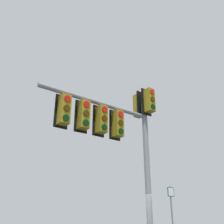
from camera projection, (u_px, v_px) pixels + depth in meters
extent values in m
cylinder|color=gray|center=(148.00, 183.00, 8.77)|extent=(0.20, 0.20, 5.75)
cylinder|color=gray|center=(98.00, 103.00, 8.52)|extent=(2.62, 3.37, 0.14)
cube|color=olive|center=(149.00, 101.00, 9.67)|extent=(0.42, 0.42, 0.90)
cube|color=black|center=(146.00, 102.00, 9.79)|extent=(0.30, 0.37, 1.04)
cylinder|color=red|center=(152.00, 92.00, 9.66)|extent=(0.15, 0.18, 0.20)
cylinder|color=#3C2703|center=(153.00, 99.00, 9.55)|extent=(0.15, 0.18, 0.20)
cylinder|color=black|center=(153.00, 107.00, 9.43)|extent=(0.15, 0.18, 0.20)
cube|color=olive|center=(138.00, 106.00, 10.11)|extent=(0.42, 0.42, 0.90)
cube|color=black|center=(141.00, 104.00, 9.98)|extent=(0.30, 0.37, 1.04)
cylinder|color=red|center=(135.00, 100.00, 10.35)|extent=(0.15, 0.18, 0.20)
cylinder|color=#3C2703|center=(136.00, 107.00, 10.23)|extent=(0.15, 0.18, 0.20)
cylinder|color=black|center=(136.00, 114.00, 10.12)|extent=(0.15, 0.18, 0.20)
cube|color=olive|center=(118.00, 124.00, 8.76)|extent=(0.42, 0.42, 0.90)
cube|color=black|center=(115.00, 125.00, 8.89)|extent=(0.30, 0.38, 1.04)
cylinder|color=red|center=(121.00, 114.00, 8.75)|extent=(0.14, 0.18, 0.20)
cylinder|color=#3C2703|center=(121.00, 122.00, 8.64)|extent=(0.14, 0.18, 0.20)
cylinder|color=black|center=(121.00, 131.00, 8.53)|extent=(0.14, 0.18, 0.20)
cube|color=olive|center=(102.00, 120.00, 8.39)|extent=(0.42, 0.42, 0.90)
cube|color=black|center=(98.00, 121.00, 8.51)|extent=(0.29, 0.38, 1.04)
cylinder|color=red|center=(105.00, 109.00, 8.38)|extent=(0.14, 0.18, 0.20)
cylinder|color=#3C2703|center=(105.00, 118.00, 8.27)|extent=(0.14, 0.18, 0.20)
cylinder|color=black|center=(104.00, 127.00, 8.15)|extent=(0.14, 0.18, 0.20)
cube|color=olive|center=(84.00, 115.00, 8.02)|extent=(0.42, 0.42, 0.90)
cube|color=black|center=(81.00, 117.00, 8.15)|extent=(0.31, 0.36, 1.04)
cylinder|color=red|center=(87.00, 104.00, 8.01)|extent=(0.15, 0.17, 0.20)
cylinder|color=#3C2703|center=(86.00, 113.00, 7.89)|extent=(0.15, 0.17, 0.20)
cylinder|color=black|center=(86.00, 123.00, 7.78)|extent=(0.15, 0.17, 0.20)
cube|color=olive|center=(64.00, 110.00, 7.64)|extent=(0.42, 0.42, 0.90)
cube|color=black|center=(61.00, 112.00, 7.77)|extent=(0.30, 0.38, 1.04)
cylinder|color=red|center=(68.00, 99.00, 7.64)|extent=(0.14, 0.18, 0.20)
cylinder|color=#3C2703|center=(67.00, 108.00, 7.52)|extent=(0.14, 0.18, 0.20)
cylinder|color=black|center=(66.00, 118.00, 7.41)|extent=(0.14, 0.18, 0.20)
cylinder|color=slate|center=(173.00, 223.00, 11.56)|extent=(0.07, 0.07, 3.17)
cube|color=#0C7238|center=(171.00, 192.00, 12.03)|extent=(0.28, 0.26, 0.41)
cube|color=white|center=(171.00, 192.00, 12.02)|extent=(0.22, 0.21, 0.35)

